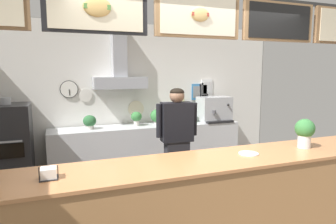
{
  "coord_description": "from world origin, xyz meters",
  "views": [
    {
      "loc": [
        -1.37,
        -2.89,
        1.87
      ],
      "look_at": [
        0.01,
        0.76,
        1.34
      ],
      "focal_mm": 32.27,
      "sensor_mm": 36.0,
      "label": 1
    }
  ],
  "objects_px": {
    "espresso_machine": "(214,109)",
    "napkin_holder": "(49,174)",
    "potted_thyme": "(90,122)",
    "condiment_plate": "(249,154)",
    "shop_worker": "(177,142)",
    "potted_basil": "(136,117)",
    "potted_oregano": "(158,116)",
    "pizza_oven": "(9,153)",
    "potted_rosemary": "(188,114)",
    "basil_vase": "(305,132)"
  },
  "relations": [
    {
      "from": "shop_worker",
      "to": "potted_oregano",
      "type": "distance_m",
      "value": 1.2
    },
    {
      "from": "potted_rosemary",
      "to": "condiment_plate",
      "type": "xyz_separation_m",
      "value": [
        -0.44,
        -2.48,
        -0.06
      ]
    },
    {
      "from": "potted_thyme",
      "to": "potted_oregano",
      "type": "distance_m",
      "value": 1.17
    },
    {
      "from": "potted_thyme",
      "to": "condiment_plate",
      "type": "distance_m",
      "value": 2.78
    },
    {
      "from": "potted_oregano",
      "to": "napkin_holder",
      "type": "bearing_deg",
      "value": -125.62
    },
    {
      "from": "espresso_machine",
      "to": "napkin_holder",
      "type": "bearing_deg",
      "value": -139.65
    },
    {
      "from": "pizza_oven",
      "to": "potted_rosemary",
      "type": "distance_m",
      "value": 2.99
    },
    {
      "from": "potted_basil",
      "to": "potted_rosemary",
      "type": "bearing_deg",
      "value": 1.28
    },
    {
      "from": "pizza_oven",
      "to": "napkin_holder",
      "type": "bearing_deg",
      "value": -75.68
    },
    {
      "from": "shop_worker",
      "to": "potted_oregano",
      "type": "xyz_separation_m",
      "value": [
        0.12,
        1.18,
        0.19
      ]
    },
    {
      "from": "potted_basil",
      "to": "condiment_plate",
      "type": "bearing_deg",
      "value": -77.33
    },
    {
      "from": "shop_worker",
      "to": "potted_oregano",
      "type": "relative_size",
      "value": 5.92
    },
    {
      "from": "espresso_machine",
      "to": "napkin_holder",
      "type": "distance_m",
      "value": 3.8
    },
    {
      "from": "potted_rosemary",
      "to": "pizza_oven",
      "type": "bearing_deg",
      "value": -174.78
    },
    {
      "from": "pizza_oven",
      "to": "potted_thyme",
      "type": "xyz_separation_m",
      "value": [
        1.17,
        0.22,
        0.35
      ]
    },
    {
      "from": "basil_vase",
      "to": "pizza_oven",
      "type": "bearing_deg",
      "value": 145.86
    },
    {
      "from": "potted_rosemary",
      "to": "condiment_plate",
      "type": "relative_size",
      "value": 1.35
    },
    {
      "from": "potted_oregano",
      "to": "shop_worker",
      "type": "bearing_deg",
      "value": -95.85
    },
    {
      "from": "potted_thyme",
      "to": "napkin_holder",
      "type": "distance_m",
      "value": 2.54
    },
    {
      "from": "potted_thyme",
      "to": "condiment_plate",
      "type": "xyz_separation_m",
      "value": [
        1.34,
        -2.43,
        -0.03
      ]
    },
    {
      "from": "potted_rosemary",
      "to": "condiment_plate",
      "type": "bearing_deg",
      "value": -100.09
    },
    {
      "from": "potted_basil",
      "to": "potted_oregano",
      "type": "bearing_deg",
      "value": -4.42
    },
    {
      "from": "espresso_machine",
      "to": "potted_rosemary",
      "type": "xyz_separation_m",
      "value": [
        -0.51,
        0.06,
        -0.08
      ]
    },
    {
      "from": "potted_thyme",
      "to": "basil_vase",
      "type": "relative_size",
      "value": 0.7
    },
    {
      "from": "basil_vase",
      "to": "condiment_plate",
      "type": "height_order",
      "value": "basil_vase"
    },
    {
      "from": "potted_rosemary",
      "to": "basil_vase",
      "type": "xyz_separation_m",
      "value": [
        0.3,
        -2.48,
        0.11
      ]
    },
    {
      "from": "shop_worker",
      "to": "potted_basil",
      "type": "xyz_separation_m",
      "value": [
        -0.26,
        1.21,
        0.19
      ]
    },
    {
      "from": "potted_basil",
      "to": "condiment_plate",
      "type": "relative_size",
      "value": 1.2
    },
    {
      "from": "potted_rosemary",
      "to": "potted_basil",
      "type": "height_order",
      "value": "potted_rosemary"
    },
    {
      "from": "espresso_machine",
      "to": "condiment_plate",
      "type": "xyz_separation_m",
      "value": [
        -0.95,
        -2.42,
        -0.14
      ]
    },
    {
      "from": "shop_worker",
      "to": "potted_basil",
      "type": "bearing_deg",
      "value": -73.71
    },
    {
      "from": "potted_thyme",
      "to": "condiment_plate",
      "type": "bearing_deg",
      "value": -61.02
    },
    {
      "from": "potted_thyme",
      "to": "potted_rosemary",
      "type": "bearing_deg",
      "value": 1.57
    },
    {
      "from": "napkin_holder",
      "to": "potted_rosemary",
      "type": "bearing_deg",
      "value": 46.59
    },
    {
      "from": "espresso_machine",
      "to": "potted_basil",
      "type": "bearing_deg",
      "value": 178.67
    },
    {
      "from": "condiment_plate",
      "to": "potted_basil",
      "type": "bearing_deg",
      "value": 102.67
    },
    {
      "from": "potted_oregano",
      "to": "basil_vase",
      "type": "distance_m",
      "value": 2.59
    },
    {
      "from": "potted_oregano",
      "to": "napkin_holder",
      "type": "relative_size",
      "value": 1.86
    },
    {
      "from": "espresso_machine",
      "to": "condiment_plate",
      "type": "height_order",
      "value": "espresso_machine"
    },
    {
      "from": "napkin_holder",
      "to": "basil_vase",
      "type": "relative_size",
      "value": 0.45
    },
    {
      "from": "potted_rosemary",
      "to": "potted_oregano",
      "type": "bearing_deg",
      "value": -175.21
    },
    {
      "from": "shop_worker",
      "to": "potted_rosemary",
      "type": "relative_size",
      "value": 5.89
    },
    {
      "from": "napkin_holder",
      "to": "condiment_plate",
      "type": "distance_m",
      "value": 1.94
    },
    {
      "from": "shop_worker",
      "to": "napkin_holder",
      "type": "height_order",
      "value": "shop_worker"
    },
    {
      "from": "espresso_machine",
      "to": "napkin_holder",
      "type": "xyz_separation_m",
      "value": [
        -2.89,
        -2.46,
        -0.1
      ]
    },
    {
      "from": "espresso_machine",
      "to": "potted_thyme",
      "type": "height_order",
      "value": "espresso_machine"
    },
    {
      "from": "potted_oregano",
      "to": "potted_basil",
      "type": "bearing_deg",
      "value": 175.58
    },
    {
      "from": "espresso_machine",
      "to": "potted_basil",
      "type": "relative_size",
      "value": 2.4
    },
    {
      "from": "potted_rosemary",
      "to": "potted_thyme",
      "type": "distance_m",
      "value": 1.79
    },
    {
      "from": "shop_worker",
      "to": "potted_thyme",
      "type": "relative_size",
      "value": 7.11
    }
  ]
}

